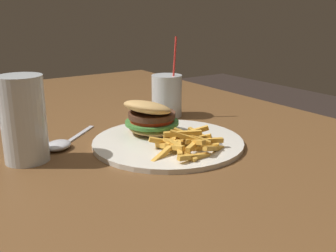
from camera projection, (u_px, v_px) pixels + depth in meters
The scene contains 5 objects.
dining_table at pixel (77, 175), 0.85m from camera, with size 1.65×1.28×0.75m.
meal_plate_near at pixel (162, 132), 0.84m from camera, with size 0.32×0.32×0.10m.
beer_glass at pixel (24, 121), 0.72m from camera, with size 0.08×0.08×0.16m.
juice_glass at pixel (167, 98), 1.04m from camera, with size 0.08×0.08×0.21m.
spoon at pixel (60, 144), 0.81m from camera, with size 0.15×0.16×0.02m.
Camera 1 is at (-0.76, 0.27, 1.03)m, focal length 42.00 mm.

